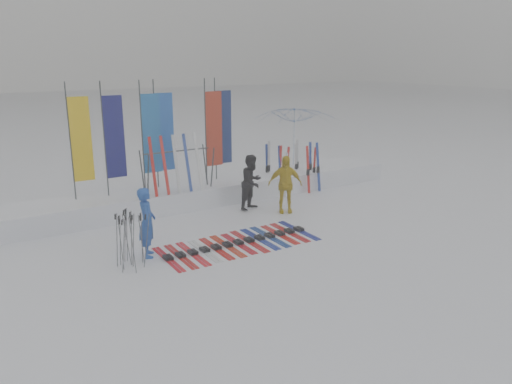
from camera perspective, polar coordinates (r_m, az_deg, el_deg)
ground at (r=11.99m, az=3.23°, el=-6.47°), size 120.00×120.00×0.00m
snow_bank at (r=15.69m, az=-6.40°, el=-0.10°), size 14.00×1.60×0.60m
person_blue at (r=11.55m, az=-12.35°, el=-3.41°), size 0.55×0.68×1.62m
person_black at (r=14.79m, az=-0.47°, el=1.14°), size 0.99×0.90×1.65m
person_yellow at (r=14.48m, az=3.34°, el=0.89°), size 1.07×0.82×1.69m
tent_canopy at (r=18.43m, az=4.58°, el=5.68°), size 3.79×3.83×2.75m
ski_row at (r=12.25m, az=-1.99°, el=-5.79°), size 3.83×1.70×0.07m
pole_cluster at (r=11.15m, az=-14.22°, el=-5.35°), size 0.65×0.75×1.26m
feather_flags at (r=15.02m, az=-10.91°, el=6.62°), size 4.98×0.22×3.20m
ski_rack at (r=14.73m, az=-8.93°, el=3.13°), size 2.04×0.80×1.23m
upright_skis at (r=16.94m, az=4.22°, el=2.81°), size 1.59×1.15×1.69m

